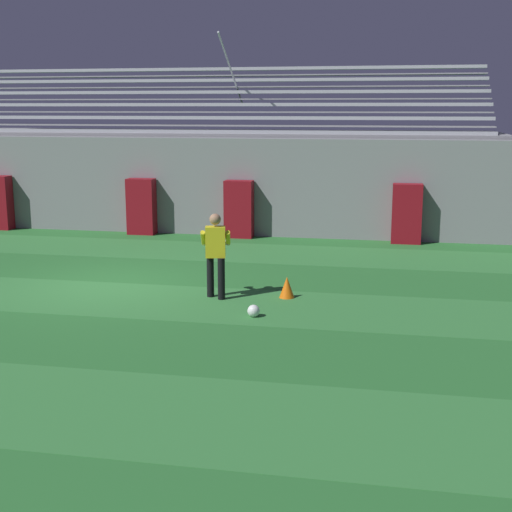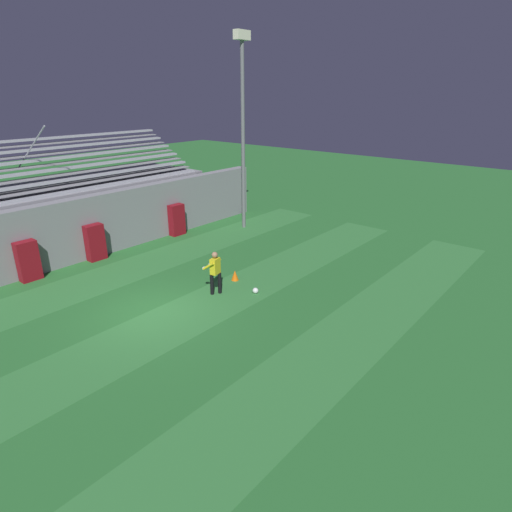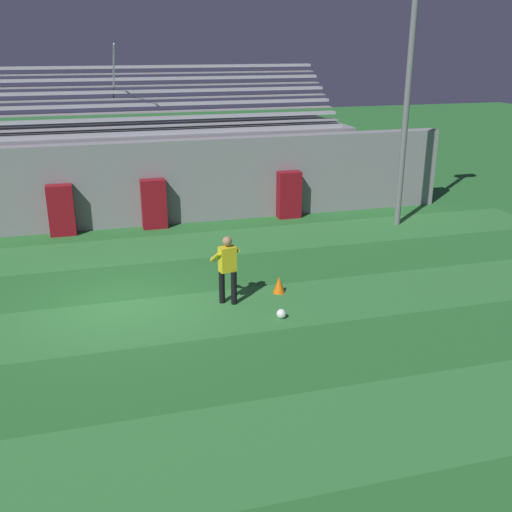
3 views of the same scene
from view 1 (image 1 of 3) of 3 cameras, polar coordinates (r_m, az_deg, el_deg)
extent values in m
plane|color=#286B2D|center=(15.36, -11.49, -2.23)|extent=(80.00, 80.00, 0.00)
cube|color=#337A38|center=(14.39, -13.13, -3.24)|extent=(28.00, 2.45, 0.01)
cube|color=#337A38|center=(18.85, -7.10, 0.52)|extent=(28.00, 2.45, 0.01)
cube|color=gray|center=(21.18, -4.95, 5.63)|extent=(24.00, 0.60, 2.80)
cube|color=maroon|center=(21.18, -9.15, 3.93)|extent=(0.80, 0.44, 1.63)
cube|color=maroon|center=(20.37, -1.38, 3.77)|extent=(0.80, 0.44, 1.63)
cube|color=maroon|center=(19.91, 11.97, 3.33)|extent=(0.80, 0.44, 1.63)
cube|color=gray|center=(23.77, -3.17, 6.44)|extent=(18.00, 4.60, 2.90)
cube|color=#A8AAB2|center=(21.79, -4.48, 9.89)|extent=(17.10, 0.36, 0.10)
cube|color=gray|center=(21.61, -4.61, 9.26)|extent=(17.10, 0.60, 0.04)
cube|color=#A8AAB2|center=(22.46, -4.01, 10.98)|extent=(17.10, 0.36, 0.10)
cube|color=gray|center=(22.27, -4.14, 10.38)|extent=(17.10, 0.60, 0.04)
cube|color=#A8AAB2|center=(23.13, -3.57, 12.00)|extent=(17.10, 0.36, 0.10)
cube|color=gray|center=(22.94, -3.69, 11.42)|extent=(17.10, 0.60, 0.04)
cube|color=#A8AAB2|center=(23.82, -3.15, 12.96)|extent=(17.10, 0.36, 0.10)
cube|color=gray|center=(23.62, -3.27, 12.41)|extent=(17.10, 0.60, 0.04)
cube|color=#A8AAB2|center=(24.51, -2.75, 13.86)|extent=(17.10, 0.36, 0.10)
cube|color=gray|center=(24.31, -2.86, 13.34)|extent=(17.10, 0.60, 0.04)
cube|color=#A8AAB2|center=(25.21, -2.37, 14.72)|extent=(17.10, 0.36, 0.10)
cube|color=gray|center=(25.00, -2.48, 14.21)|extent=(17.10, 0.60, 0.04)
cylinder|color=#A8AAB2|center=(23.11, -2.00, 14.61)|extent=(0.06, 3.33, 2.05)
cylinder|color=black|center=(14.00, -3.67, -1.65)|extent=(0.17, 0.17, 0.82)
cylinder|color=black|center=(13.80, -2.79, -1.84)|extent=(0.17, 0.17, 0.82)
cube|color=yellow|center=(13.75, -3.27, 1.14)|extent=(0.42, 0.32, 0.60)
sphere|color=#A37556|center=(13.67, -3.29, 2.95)|extent=(0.22, 0.22, 0.22)
cylinder|color=yellow|center=(13.89, -4.24, 1.44)|extent=(0.19, 0.49, 0.37)
cylinder|color=yellow|center=(13.87, -2.26, 1.45)|extent=(0.19, 0.49, 0.37)
cube|color=silver|center=(14.11, -4.03, 1.07)|extent=(0.13, 0.13, 0.08)
cube|color=silver|center=(14.09, -2.40, 1.08)|extent=(0.13, 0.13, 0.08)
sphere|color=white|center=(12.71, -0.20, -4.41)|extent=(0.22, 0.22, 0.22)
cone|color=orange|center=(13.96, 2.49, -2.52)|extent=(0.30, 0.30, 0.42)
camera|label=2|loc=(14.14, -71.27, 18.22)|focal=30.00mm
camera|label=3|loc=(6.58, -80.08, 22.44)|focal=42.00mm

